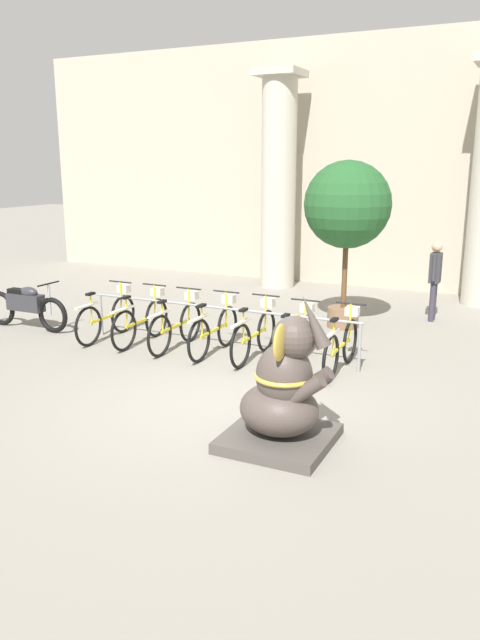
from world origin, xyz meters
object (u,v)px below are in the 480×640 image
(motorcycle, at_px, (26,306))
(bicycle_5, at_px, (295,341))
(bicycle_3, at_px, (215,329))
(bicycle_0, at_px, (107,316))
(potted_tree, at_px, (347,209))
(bicycle_2, at_px, (177,325))
(person_pedestrian, at_px, (435,274))
(bicycle_6, at_px, (342,345))
(bicycle_4, at_px, (255,334))
(elephant_statue, at_px, (283,394))
(bicycle_1, at_px, (142,320))

(motorcycle, bearing_deg, bicycle_5, 1.13)
(bicycle_3, distance_m, motorcycle, 3.92)
(bicycle_0, relative_size, potted_tree, 0.54)
(bicycle_2, relative_size, motorcycle, 0.86)
(motorcycle, height_order, person_pedestrian, person_pedestrian)
(bicycle_6, bearing_deg, person_pedestrian, 79.16)
(bicycle_4, bearing_deg, potted_tree, 74.74)
(bicycle_2, distance_m, bicycle_6, 2.84)
(bicycle_3, distance_m, potted_tree, 3.44)
(bicycle_6, relative_size, potted_tree, 0.54)
(bicycle_4, relative_size, bicycle_6, 1.00)
(bicycle_3, distance_m, person_pedestrian, 4.79)
(bicycle_2, bearing_deg, elephant_statue, -41.79)
(bicycle_1, height_order, bicycle_4, same)
(bicycle_3, bearing_deg, bicycle_0, -178.98)
(bicycle_3, bearing_deg, elephant_statue, -49.81)
(elephant_statue, height_order, potted_tree, potted_tree)
(bicycle_3, distance_m, bicycle_6, 2.13)
(bicycle_5, relative_size, person_pedestrian, 1.07)
(person_pedestrian, bearing_deg, elephant_statue, -95.06)
(bicycle_2, xyz_separation_m, elephant_statue, (2.99, -2.67, 0.19))
(bicycle_1, bearing_deg, person_pedestrian, 41.82)
(bicycle_5, distance_m, bicycle_6, 0.71)
(bicycle_2, xyz_separation_m, person_pedestrian, (3.56, 3.84, 0.53))
(bicycle_6, xyz_separation_m, potted_tree, (-0.73, 2.53, 1.83))
(bicycle_4, relative_size, elephant_statue, 0.96)
(bicycle_2, distance_m, bicycle_3, 0.71)
(bicycle_2, relative_size, bicycle_4, 1.00)
(bicycle_2, bearing_deg, bicycle_3, 2.14)
(bicycle_5, bearing_deg, elephant_statue, -72.05)
(bicycle_1, relative_size, bicycle_3, 1.00)
(bicycle_3, height_order, bicycle_4, same)
(bicycle_3, bearing_deg, motorcycle, -177.78)
(bicycle_0, bearing_deg, potted_tree, 36.34)
(bicycle_6, height_order, person_pedestrian, person_pedestrian)
(bicycle_0, xyz_separation_m, motorcycle, (-1.79, -0.11, 0.04))
(bicycle_1, relative_size, elephant_statue, 0.96)
(elephant_statue, distance_m, motorcycle, 6.70)
(bicycle_1, bearing_deg, bicycle_5, -0.77)
(bicycle_2, relative_size, bicycle_6, 1.00)
(elephant_statue, relative_size, person_pedestrian, 1.11)
(bicycle_0, xyz_separation_m, bicycle_3, (2.13, 0.04, 0.00))
(bicycle_3, xyz_separation_m, potted_tree, (1.40, 2.56, 1.83))
(bicycle_0, relative_size, bicycle_5, 1.00)
(bicycle_2, bearing_deg, motorcycle, -177.76)
(motorcycle, height_order, potted_tree, potted_tree)
(bicycle_0, height_order, bicycle_3, same)
(bicycle_4, xyz_separation_m, bicycle_6, (1.42, 0.00, 0.00))
(bicycle_6, bearing_deg, bicycle_0, -179.16)
(bicycle_3, height_order, motorcycle, bicycle_3)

